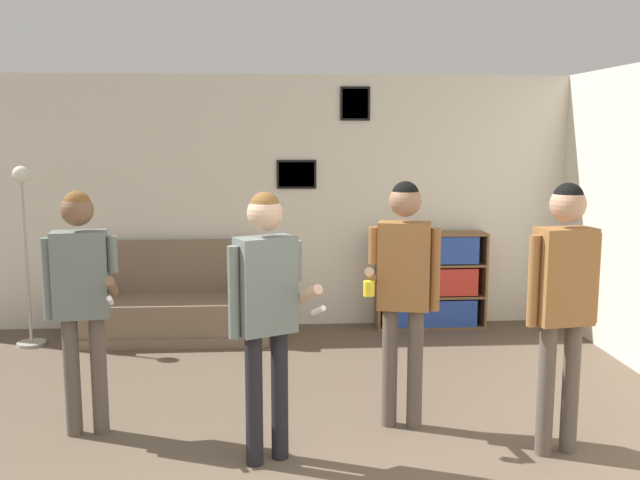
{
  "coord_description": "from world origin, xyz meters",
  "views": [
    {
      "loc": [
        -0.18,
        -2.9,
        2.11
      ],
      "look_at": [
        0.17,
        2.36,
        1.3
      ],
      "focal_mm": 40.0,
      "sensor_mm": 36.0,
      "label": 1
    }
  ],
  "objects_px": {
    "couch": "(177,307)",
    "person_player_foreground_center": "(266,298)",
    "person_spectator_near_bookshelf": "(564,288)",
    "floor_lamp": "(25,241)",
    "person_watcher_holding_cup": "(404,277)",
    "person_player_foreground_left": "(81,286)",
    "bookshelf": "(431,280)"
  },
  "relations": [
    {
      "from": "couch",
      "to": "person_player_foreground_center",
      "type": "height_order",
      "value": "person_player_foreground_center"
    },
    {
      "from": "person_player_foreground_center",
      "to": "person_spectator_near_bookshelf",
      "type": "height_order",
      "value": "person_spectator_near_bookshelf"
    },
    {
      "from": "couch",
      "to": "floor_lamp",
      "type": "bearing_deg",
      "value": -171.57
    },
    {
      "from": "couch",
      "to": "person_watcher_holding_cup",
      "type": "xyz_separation_m",
      "value": [
        1.91,
        -2.41,
        0.79
      ]
    },
    {
      "from": "couch",
      "to": "person_spectator_near_bookshelf",
      "type": "height_order",
      "value": "person_spectator_near_bookshelf"
    },
    {
      "from": "couch",
      "to": "person_player_foreground_left",
      "type": "distance_m",
      "value": 2.53
    },
    {
      "from": "bookshelf",
      "to": "person_player_foreground_center",
      "type": "distance_m",
      "value": 3.59
    },
    {
      "from": "floor_lamp",
      "to": "person_spectator_near_bookshelf",
      "type": "distance_m",
      "value": 5.05
    },
    {
      "from": "floor_lamp",
      "to": "person_watcher_holding_cup",
      "type": "height_order",
      "value": "floor_lamp"
    },
    {
      "from": "bookshelf",
      "to": "person_spectator_near_bookshelf",
      "type": "relative_size",
      "value": 0.66
    },
    {
      "from": "floor_lamp",
      "to": "person_player_foreground_left",
      "type": "relative_size",
      "value": 1.04
    },
    {
      "from": "person_player_foreground_left",
      "to": "person_spectator_near_bookshelf",
      "type": "distance_m",
      "value": 3.21
    },
    {
      "from": "person_watcher_holding_cup",
      "to": "person_spectator_near_bookshelf",
      "type": "height_order",
      "value": "person_spectator_near_bookshelf"
    },
    {
      "from": "person_player_foreground_center",
      "to": "person_watcher_holding_cup",
      "type": "distance_m",
      "value": 1.08
    },
    {
      "from": "couch",
      "to": "person_watcher_holding_cup",
      "type": "distance_m",
      "value": 3.17
    },
    {
      "from": "couch",
      "to": "person_spectator_near_bookshelf",
      "type": "bearing_deg",
      "value": -45.49
    },
    {
      "from": "couch",
      "to": "person_watcher_holding_cup",
      "type": "height_order",
      "value": "person_watcher_holding_cup"
    },
    {
      "from": "person_player_foreground_center",
      "to": "bookshelf",
      "type": "bearing_deg",
      "value": 60.63
    },
    {
      "from": "bookshelf",
      "to": "person_player_foreground_center",
      "type": "bearing_deg",
      "value": -119.37
    },
    {
      "from": "person_player_foreground_center",
      "to": "person_spectator_near_bookshelf",
      "type": "xyz_separation_m",
      "value": [
        1.9,
        -0.0,
        0.03
      ]
    },
    {
      "from": "person_watcher_holding_cup",
      "to": "bookshelf",
      "type": "bearing_deg",
      "value": 73.28
    },
    {
      "from": "bookshelf",
      "to": "floor_lamp",
      "type": "xyz_separation_m",
      "value": [
        -4.11,
        -0.4,
        0.53
      ]
    },
    {
      "from": "floor_lamp",
      "to": "person_spectator_near_bookshelf",
      "type": "height_order",
      "value": "person_spectator_near_bookshelf"
    },
    {
      "from": "person_player_foreground_left",
      "to": "person_player_foreground_center",
      "type": "relative_size",
      "value": 0.98
    },
    {
      "from": "couch",
      "to": "person_player_foreground_center",
      "type": "bearing_deg",
      "value": -71.82
    },
    {
      "from": "person_watcher_holding_cup",
      "to": "person_player_foreground_left",
      "type": "bearing_deg",
      "value": 179.56
    },
    {
      "from": "bookshelf",
      "to": "person_player_foreground_left",
      "type": "bearing_deg",
      "value": -139.34
    },
    {
      "from": "floor_lamp",
      "to": "person_player_foreground_center",
      "type": "height_order",
      "value": "floor_lamp"
    },
    {
      "from": "bookshelf",
      "to": "couch",
      "type": "bearing_deg",
      "value": -175.98
    },
    {
      "from": "couch",
      "to": "person_player_foreground_left",
      "type": "height_order",
      "value": "person_player_foreground_left"
    },
    {
      "from": "person_spectator_near_bookshelf",
      "to": "couch",
      "type": "bearing_deg",
      "value": 134.51
    },
    {
      "from": "person_player_foreground_left",
      "to": "person_watcher_holding_cup",
      "type": "height_order",
      "value": "person_watcher_holding_cup"
    }
  ]
}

